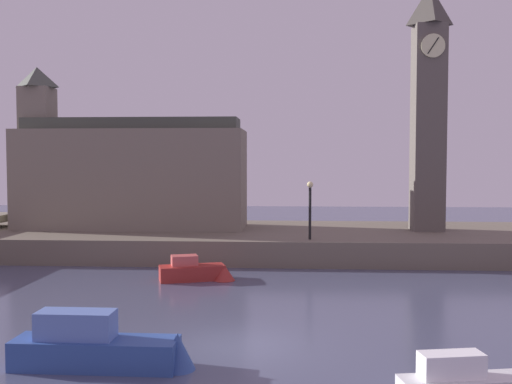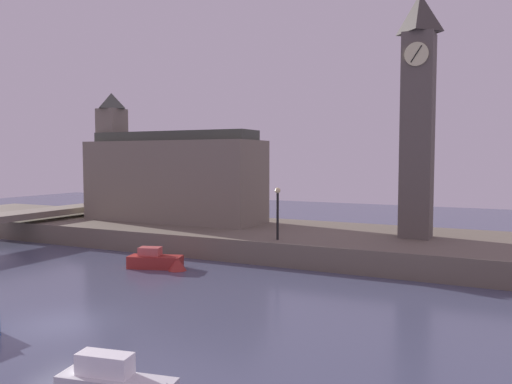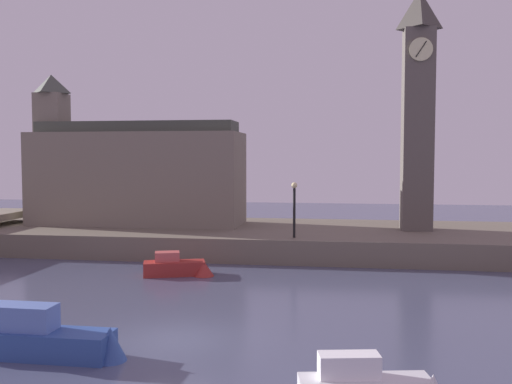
% 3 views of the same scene
% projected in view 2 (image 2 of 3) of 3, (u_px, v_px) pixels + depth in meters
% --- Properties ---
extents(ground_plane, '(120.00, 120.00, 0.00)m').
position_uv_depth(ground_plane, '(61.00, 324.00, 21.12)').
color(ground_plane, '#474C66').
extents(far_embankment, '(70.00, 12.00, 1.50)m').
position_uv_depth(far_embankment, '(267.00, 238.00, 38.98)').
color(far_embankment, '#6B6051').
rests_on(far_embankment, ground).
extents(clock_tower, '(2.17, 2.22, 15.91)m').
position_uv_depth(clock_tower, '(418.00, 114.00, 33.89)').
color(clock_tower, '#5B544C').
rests_on(clock_tower, far_embankment).
extents(parliament_hall, '(15.37, 5.11, 11.01)m').
position_uv_depth(parliament_hall, '(169.00, 176.00, 43.56)').
color(parliament_hall, slate).
rests_on(parliament_hall, far_embankment).
extents(streetlamp, '(0.36, 0.36, 3.38)m').
position_uv_depth(streetlamp, '(278.00, 207.00, 33.28)').
color(streetlamp, black).
rests_on(streetlamp, far_embankment).
extents(boat_dinghy_red, '(4.08, 2.16, 1.27)m').
position_uv_depth(boat_dinghy_red, '(159.00, 261.00, 31.75)').
color(boat_dinghy_red, maroon).
rests_on(boat_dinghy_red, ground).
extents(boat_ferry_white, '(4.06, 1.56, 1.31)m').
position_uv_depth(boat_ferry_white, '(124.00, 384.00, 14.68)').
color(boat_ferry_white, silver).
rests_on(boat_ferry_white, ground).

